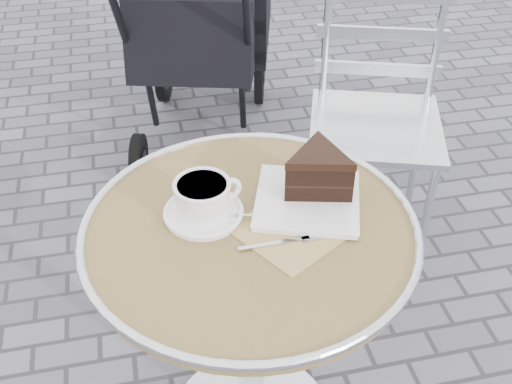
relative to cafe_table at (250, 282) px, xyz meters
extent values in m
cylinder|color=silver|center=(0.00, 0.00, -0.20)|extent=(0.07, 0.07, 0.67)
cylinder|color=#A6845A|center=(0.00, 0.00, 0.15)|extent=(0.70, 0.70, 0.03)
torus|color=silver|center=(0.00, 0.00, 0.16)|extent=(0.72, 0.72, 0.02)
cylinder|color=white|center=(-0.09, 0.06, 0.17)|extent=(0.17, 0.17, 0.01)
cylinder|color=white|center=(-0.09, 0.06, 0.21)|extent=(0.14, 0.14, 0.07)
torus|color=white|center=(-0.03, 0.08, 0.21)|extent=(0.06, 0.03, 0.06)
cylinder|color=beige|center=(-0.09, 0.06, 0.25)|extent=(0.10, 0.10, 0.01)
cube|color=tan|center=(0.08, -0.03, 0.17)|extent=(0.27, 0.27, 0.00)
cube|color=white|center=(0.14, 0.05, 0.17)|extent=(0.28, 0.28, 0.01)
cylinder|color=silver|center=(0.33, 0.55, -0.33)|extent=(0.03, 0.03, 0.48)
cylinder|color=silver|center=(0.68, 0.44, -0.33)|extent=(0.03, 0.03, 0.48)
cylinder|color=silver|center=(0.45, 0.89, -0.33)|extent=(0.03, 0.03, 0.48)
cylinder|color=silver|center=(0.79, 0.78, -0.33)|extent=(0.03, 0.03, 0.48)
cube|color=silver|center=(0.56, 0.67, -0.08)|extent=(0.54, 0.54, 0.02)
cube|color=black|center=(0.10, 1.48, -0.03)|extent=(0.65, 0.84, 0.45)
cylinder|color=black|center=(-0.21, 1.22, -0.47)|extent=(0.09, 0.20, 0.20)
cylinder|color=black|center=(0.24, 1.10, -0.47)|extent=(0.09, 0.20, 0.20)
cylinder|color=black|center=(-0.04, 1.87, -0.41)|extent=(0.12, 0.31, 0.31)
cylinder|color=black|center=(0.42, 1.74, -0.41)|extent=(0.12, 0.31, 0.31)
camera|label=1|loc=(-0.21, -0.99, 1.06)|focal=45.00mm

